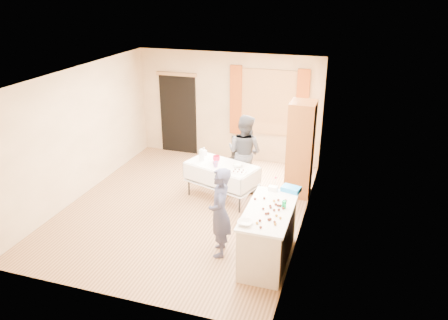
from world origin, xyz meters
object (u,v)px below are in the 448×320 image
(party_table, at_px, (222,178))
(girl, at_px, (220,212))
(cabinet, at_px, (300,149))
(counter, at_px, (268,235))
(chair, at_px, (235,166))
(woman, at_px, (244,152))

(party_table, distance_m, girl, 1.96)
(cabinet, distance_m, party_table, 1.69)
(counter, bearing_deg, girl, -176.01)
(chair, bearing_deg, cabinet, 3.54)
(party_table, height_order, girl, girl)
(cabinet, bearing_deg, chair, 166.88)
(cabinet, distance_m, woman, 1.15)
(counter, xyz_separation_m, girl, (-0.77, -0.05, 0.30))
(counter, distance_m, woman, 2.64)
(chair, relative_size, woman, 0.57)
(cabinet, xyz_separation_m, counter, (-0.10, -2.49, -0.53))
(chair, height_order, girl, girl)
(counter, distance_m, party_table, 2.24)
(cabinet, relative_size, girl, 1.31)
(chair, xyz_separation_m, girl, (0.59, -2.88, 0.47))
(party_table, relative_size, chair, 1.70)
(woman, bearing_deg, party_table, 79.94)
(counter, height_order, party_table, counter)
(chair, bearing_deg, counter, -47.64)
(party_table, height_order, chair, chair)
(girl, relative_size, woman, 0.92)
(cabinet, height_order, counter, cabinet)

